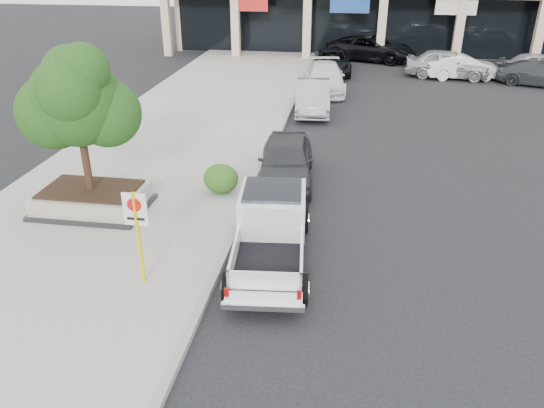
{
  "coord_description": "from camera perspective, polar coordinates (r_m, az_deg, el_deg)",
  "views": [
    {
      "loc": [
        1.46,
        -10.64,
        7.23
      ],
      "look_at": [
        -0.44,
        1.5,
        1.21
      ],
      "focal_mm": 35.0,
      "sensor_mm": 36.0,
      "label": 1
    }
  ],
  "objects": [
    {
      "name": "planter_tree",
      "position": [
        15.63,
        -19.63,
        10.48
      ],
      "size": [
        2.9,
        2.55,
        4.0
      ],
      "color": "#311B13",
      "rests_on": "planter"
    },
    {
      "name": "curb_car_d",
      "position": [
        34.26,
        6.5,
        14.96
      ],
      "size": [
        2.52,
        5.14,
        1.4
      ],
      "primitive_type": "imported",
      "rotation": [
        0.0,
        0.0,
        0.04
      ],
      "color": "black",
      "rests_on": "ground"
    },
    {
      "name": "lot_car_a",
      "position": [
        34.4,
        18.37,
        14.12
      ],
      "size": [
        5.16,
        2.75,
        1.67
      ],
      "primitive_type": "imported",
      "rotation": [
        0.0,
        0.0,
        1.41
      ],
      "color": "#9D9FA4",
      "rests_on": "ground"
    },
    {
      "name": "curb_car_b",
      "position": [
        25.76,
        4.43,
        11.43
      ],
      "size": [
        1.9,
        4.56,
        1.47
      ],
      "primitive_type": "imported",
      "rotation": [
        0.0,
        0.0,
        0.08
      ],
      "color": "#9EA1A6",
      "rests_on": "ground"
    },
    {
      "name": "curb_car_c",
      "position": [
        29.7,
        5.72,
        13.35
      ],
      "size": [
        2.56,
        5.26,
        1.47
      ],
      "primitive_type": "imported",
      "rotation": [
        0.0,
        0.0,
        0.1
      ],
      "color": "silver",
      "rests_on": "ground"
    },
    {
      "name": "sidewalk",
      "position": [
        19.41,
        -12.85,
        3.79
      ],
      "size": [
        8.0,
        52.0,
        0.15
      ],
      "primitive_type": "cube",
      "color": "gray",
      "rests_on": "ground"
    },
    {
      "name": "lot_car_d",
      "position": [
        38.59,
        10.65,
        16.14
      ],
      "size": [
        6.54,
        4.44,
        1.66
      ],
      "primitive_type": "imported",
      "rotation": [
        0.0,
        0.0,
        1.26
      ],
      "color": "black",
      "rests_on": "ground"
    },
    {
      "name": "lot_car_e",
      "position": [
        36.43,
        26.85,
        13.17
      ],
      "size": [
        4.67,
        2.51,
        1.51
      ],
      "primitive_type": "imported",
      "rotation": [
        0.0,
        0.0,
        1.74
      ],
      "color": "#AEB0B6",
      "rests_on": "ground"
    },
    {
      "name": "lot_car_b",
      "position": [
        34.42,
        19.81,
        13.7
      ],
      "size": [
        4.46,
        2.05,
        1.42
      ],
      "primitive_type": "imported",
      "rotation": [
        0.0,
        0.0,
        1.7
      ],
      "color": "silver",
      "rests_on": "ground"
    },
    {
      "name": "planter",
      "position": [
        16.53,
        -18.77,
        0.51
      ],
      "size": [
        3.2,
        2.2,
        0.68
      ],
      "color": "black",
      "rests_on": "sidewalk"
    },
    {
      "name": "hedge",
      "position": [
        16.75,
        -5.52,
        2.72
      ],
      "size": [
        1.1,
        0.99,
        0.93
      ],
      "primitive_type": "ellipsoid",
      "color": "#1F4F16",
      "rests_on": "sidewalk"
    },
    {
      "name": "no_parking_sign",
      "position": [
        12.1,
        -14.29,
        -2.34
      ],
      "size": [
        0.55,
        0.09,
        2.3
      ],
      "color": "yellow",
      "rests_on": "sidewalk"
    },
    {
      "name": "lot_car_c",
      "position": [
        34.4,
        26.82,
        12.39
      ],
      "size": [
        4.95,
        3.26,
        1.33
      ],
      "primitive_type": "imported",
      "rotation": [
        0.0,
        0.0,
        1.24
      ],
      "color": "#2D3032",
      "rests_on": "ground"
    },
    {
      "name": "curb_car_a",
      "position": [
        17.76,
        1.51,
        4.7
      ],
      "size": [
        2.15,
        4.56,
        1.51
      ],
      "primitive_type": "imported",
      "rotation": [
        0.0,
        0.0,
        0.09
      ],
      "color": "#2D2E32",
      "rests_on": "ground"
    },
    {
      "name": "curb",
      "position": [
        18.36,
        -1.26,
        3.17
      ],
      "size": [
        0.2,
        52.0,
        0.15
      ],
      "primitive_type": "cube",
      "color": "gray",
      "rests_on": "ground"
    },
    {
      "name": "ground",
      "position": [
        12.95,
        0.91,
        -7.84
      ],
      "size": [
        120.0,
        120.0,
        0.0
      ],
      "primitive_type": "plane",
      "color": "black",
      "rests_on": "ground"
    },
    {
      "name": "pickup_truck",
      "position": [
        13.13,
        -0.17,
        -3.2
      ],
      "size": [
        2.35,
        5.26,
        1.61
      ],
      "primitive_type": null,
      "rotation": [
        0.0,
        0.0,
        0.09
      ],
      "color": "silver",
      "rests_on": "ground"
    }
  ]
}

